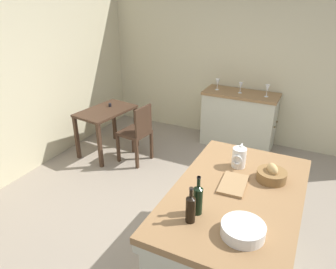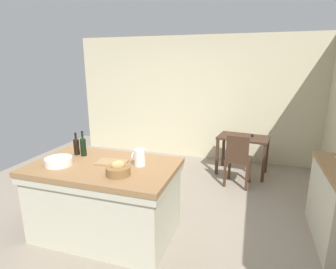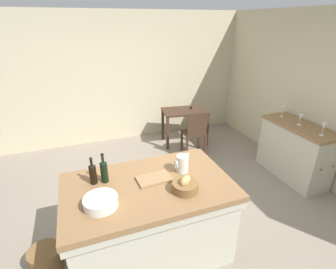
{
  "view_description": "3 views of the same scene",
  "coord_description": "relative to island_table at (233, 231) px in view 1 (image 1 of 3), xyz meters",
  "views": [
    {
      "loc": [
        -2.62,
        -1.03,
        2.45
      ],
      "look_at": [
        0.21,
        0.37,
        0.98
      ],
      "focal_mm": 34.08,
      "sensor_mm": 36.0,
      "label": 1
    },
    {
      "loc": [
        1.2,
        -3.15,
        2.04
      ],
      "look_at": [
        0.08,
        0.42,
        1.05
      ],
      "focal_mm": 28.89,
      "sensor_mm": 36.0,
      "label": 2
    },
    {
      "loc": [
        -0.94,
        -2.6,
        2.4
      ],
      "look_at": [
        0.17,
        0.4,
        0.95
      ],
      "focal_mm": 26.88,
      "sensor_mm": 36.0,
      "label": 3
    }
  ],
  "objects": [
    {
      "name": "ground_plane",
      "position": [
        0.4,
        0.57,
        -0.49
      ],
      "size": [
        6.76,
        6.76,
        0.0
      ],
      "primitive_type": "plane",
      "color": "gray"
    },
    {
      "name": "wall_back",
      "position": [
        0.4,
        3.17,
        0.81
      ],
      "size": [
        5.32,
        0.12,
        2.6
      ],
      "primitive_type": "cube",
      "color": "beige",
      "rests_on": "ground"
    },
    {
      "name": "wall_right",
      "position": [
        3.0,
        0.57,
        0.81
      ],
      "size": [
        0.12,
        5.2,
        2.6
      ],
      "primitive_type": "cube",
      "color": "beige",
      "rests_on": "ground"
    },
    {
      "name": "island_table",
      "position": [
        0.0,
        0.0,
        0.0
      ],
      "size": [
        1.69,
        1.03,
        0.9
      ],
      "color": "olive",
      "rests_on": "ground"
    },
    {
      "name": "side_cabinet",
      "position": [
        2.66,
        0.65,
        -0.03
      ],
      "size": [
        0.52,
        1.19,
        0.92
      ],
      "color": "olive",
      "rests_on": "ground"
    },
    {
      "name": "writing_desk",
      "position": [
        1.48,
        2.44,
        0.12
      ],
      "size": [
        0.97,
        0.68,
        0.78
      ],
      "color": "#3D281C",
      "rests_on": "ground"
    },
    {
      "name": "wooden_chair",
      "position": [
        1.43,
        1.85,
        0.01
      ],
      "size": [
        0.45,
        0.45,
        0.91
      ],
      "color": "#3D281C",
      "rests_on": "ground"
    },
    {
      "name": "pitcher",
      "position": [
        0.41,
        0.1,
        0.51
      ],
      "size": [
        0.17,
        0.13,
        0.23
      ],
      "color": "silver",
      "rests_on": "island_table"
    },
    {
      "name": "wash_bowl",
      "position": [
        -0.48,
        -0.17,
        0.46
      ],
      "size": [
        0.3,
        0.3,
        0.09
      ],
      "primitive_type": "cylinder",
      "color": "silver",
      "rests_on": "island_table"
    },
    {
      "name": "bread_basket",
      "position": [
        0.31,
        -0.22,
        0.47
      ],
      "size": [
        0.26,
        0.26,
        0.16
      ],
      "color": "brown",
      "rests_on": "island_table"
    },
    {
      "name": "cutting_board",
      "position": [
        0.08,
        0.06,
        0.43
      ],
      "size": [
        0.36,
        0.23,
        0.02
      ],
      "primitive_type": "cube",
      "rotation": [
        0.0,
        0.0,
        0.07
      ],
      "color": "#99754C",
      "rests_on": "island_table"
    },
    {
      "name": "wine_bottle_dark",
      "position": [
        -0.4,
        0.2,
        0.55
      ],
      "size": [
        0.07,
        0.07,
        0.32
      ],
      "color": "black",
      "rests_on": "island_table"
    },
    {
      "name": "wine_bottle_amber",
      "position": [
        -0.51,
        0.21,
        0.53
      ],
      "size": [
        0.07,
        0.07,
        0.29
      ],
      "color": "black",
      "rests_on": "island_table"
    },
    {
      "name": "wine_glass_far_left",
      "position": [
        2.63,
        0.26,
        0.56
      ],
      "size": [
        0.07,
        0.07,
        0.19
      ],
      "color": "white",
      "rests_on": "side_cabinet"
    },
    {
      "name": "wine_glass_left",
      "position": [
        2.64,
        0.67,
        0.55
      ],
      "size": [
        0.07,
        0.07,
        0.17
      ],
      "color": "white",
      "rests_on": "side_cabinet"
    },
    {
      "name": "wine_glass_middle",
      "position": [
        2.65,
        1.05,
        0.55
      ],
      "size": [
        0.07,
        0.07,
        0.18
      ],
      "color": "white",
      "rests_on": "side_cabinet"
    }
  ]
}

